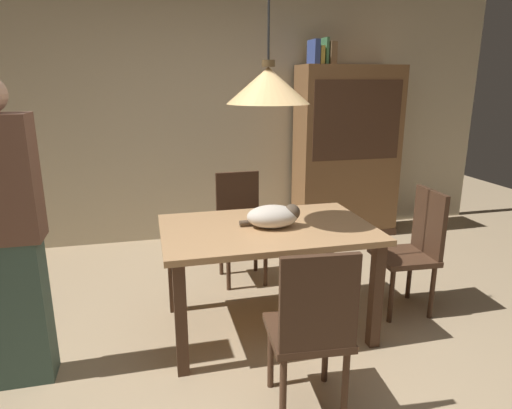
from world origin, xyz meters
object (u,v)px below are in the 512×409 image
Objects in this scene: chair_near_front at (312,326)px; person_standing at (9,238)px; dining_table at (267,241)px; book_green_slim at (324,51)px; book_yellow_short at (319,55)px; chair_right_side at (414,246)px; hutch_bookcase at (346,156)px; cat_sleeping at (274,216)px; chair_far_back at (240,222)px; book_brown_thick at (330,53)px; book_blue_wide at (314,52)px; pendant_lamp at (268,85)px.

chair_near_front is 0.54× the size of person_standing.
book_green_slim is at bearing 58.63° from dining_table.
book_yellow_short is at bearing 180.00° from book_green_slim.
chair_right_side reaches higher than dining_table.
book_green_slim reaches higher than dining_table.
hutch_bookcase is 1.07× the size of person_standing.
cat_sleeping is 0.21× the size of hutch_bookcase.
chair_right_side is (1.13, -0.88, 0.00)m from chair_far_back.
book_brown_thick is at bearing 37.78° from chair_far_back.
hutch_bookcase is at bearing 51.89° from dining_table.
book_brown_thick is at bearing 179.65° from hutch_bookcase.
book_blue_wide is (0.96, 1.76, 1.32)m from dining_table.
dining_table is 1.51× the size of chair_right_side.
book_green_slim is at bearing 180.00° from book_brown_thick.
dining_table is at bearing 89.59° from chair_near_front.
book_brown_thick is 0.14× the size of person_standing.
chair_near_front is at bearing -111.29° from book_yellow_short.
chair_near_front is at bearing -90.41° from pendant_lamp.
chair_near_front is 4.65× the size of book_yellow_short.
book_brown_thick is at bearing 58.49° from cat_sleeping.
book_brown_thick is (1.14, 2.64, 1.45)m from chair_near_front.
chair_near_front reaches higher than cat_sleeping.
cat_sleeping is 2.23m from hutch_bookcase.
book_brown_thick is at bearing 0.00° from book_blue_wide.
person_standing is (-1.54, -0.18, 0.05)m from cat_sleeping.
cat_sleeping is at bearing -178.88° from chair_right_side.
pendant_lamp is (0.00, 0.00, 1.01)m from dining_table.
book_blue_wide is at bearing 180.00° from book_brown_thick.
book_yellow_short is at bearing 40.69° from chair_far_back.
chair_far_back is at bearing -139.31° from book_yellow_short.
pendant_lamp is 1.71m from person_standing.
pendant_lamp is 2.36m from hutch_bookcase.
book_blue_wide is (0.96, 1.76, 0.31)m from pendant_lamp.
chair_right_side is at bearing -37.99° from chair_far_back.
book_yellow_short is at bearing 180.00° from book_brown_thick.
person_standing is at bearing -144.06° from chair_far_back.
chair_right_side is 0.72× the size of pendant_lamp.
hutch_bookcase reaches higher than cat_sleeping.
book_brown_thick is (-0.25, 0.00, 1.07)m from hutch_bookcase.
book_yellow_short is (0.98, 1.78, 1.11)m from cat_sleeping.
chair_near_front is at bearing -90.14° from chair_far_back.
chair_far_back is at bearing 142.01° from chair_right_side.
pendant_lamp is (0.01, 0.88, 1.15)m from chair_near_front.
book_yellow_short is 0.06m from book_green_slim.
book_blue_wide is 0.07m from book_yellow_short.
chair_near_front is 0.91m from cat_sleeping.
book_brown_thick is (1.13, 0.88, 1.45)m from chair_far_back.
pendant_lamp reaches higher than hutch_bookcase.
cat_sleeping is at bearing 6.81° from person_standing.
book_blue_wide is 0.14× the size of person_standing.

